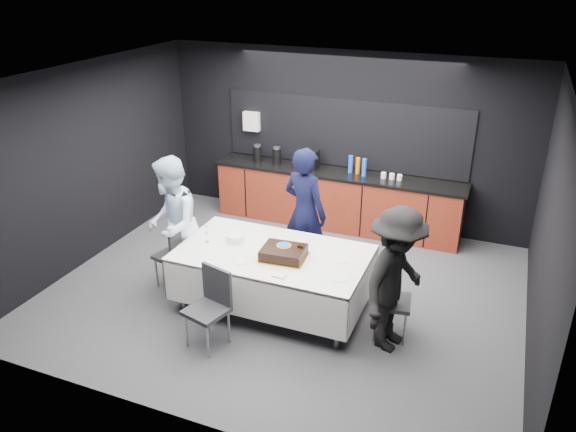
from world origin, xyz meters
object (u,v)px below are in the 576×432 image
at_px(cake_assembly, 284,253).
at_px(chair_left, 177,252).
at_px(person_right, 396,280).
at_px(party_table, 273,262).
at_px(chair_near, 211,302).
at_px(plate_stack, 235,238).
at_px(person_center, 305,212).
at_px(person_left, 172,224).
at_px(chair_right, 386,294).
at_px(champagne_flute, 206,230).

height_order(cake_assembly, chair_left, cake_assembly).
xyz_separation_m(cake_assembly, person_right, (1.37, -0.13, 0.00)).
height_order(chair_left, person_right, person_right).
bearing_deg(party_table, chair_near, -111.18).
distance_m(cake_assembly, plate_stack, 0.75).
bearing_deg(person_center, chair_near, 95.53).
height_order(chair_left, person_left, person_left).
relative_size(chair_right, chair_near, 1.00).
height_order(party_table, cake_assembly, cake_assembly).
bearing_deg(champagne_flute, party_table, 4.09).
relative_size(party_table, chair_right, 2.51).
distance_m(party_table, person_left, 1.44).
bearing_deg(cake_assembly, person_left, 177.04).
distance_m(champagne_flute, chair_left, 0.62).
xyz_separation_m(chair_right, person_right, (0.13, -0.18, 0.32)).
bearing_deg(person_right, chair_left, 101.18).
distance_m(chair_near, person_center, 1.97).
xyz_separation_m(chair_near, person_center, (0.41, 1.89, 0.38)).
bearing_deg(cake_assembly, chair_left, 178.42).
relative_size(cake_assembly, chair_right, 0.62).
bearing_deg(person_center, plate_stack, 73.75).
bearing_deg(cake_assembly, person_center, 96.72).
relative_size(party_table, plate_stack, 10.24).
relative_size(party_table, person_center, 1.27).
height_order(champagne_flute, person_center, person_center).
bearing_deg(person_left, chair_left, 34.56).
height_order(plate_stack, chair_right, chair_right).
distance_m(plate_stack, chair_left, 0.87).
distance_m(champagne_flute, chair_near, 1.08).
height_order(plate_stack, chair_near, chair_near).
height_order(plate_stack, person_left, person_left).
xyz_separation_m(plate_stack, champagne_flute, (-0.33, -0.14, 0.11)).
xyz_separation_m(cake_assembly, chair_near, (-0.54, -0.83, -0.31)).
height_order(cake_assembly, plate_stack, cake_assembly).
bearing_deg(person_center, chair_right, 161.42).
relative_size(chair_near, person_center, 0.51).
distance_m(cake_assembly, person_right, 1.38).
xyz_separation_m(person_center, person_left, (-1.48, -0.98, -0.01)).
bearing_deg(chair_right, person_left, 179.29).
bearing_deg(party_table, cake_assembly, -26.14).
xyz_separation_m(party_table, person_right, (1.55, -0.22, 0.21)).
bearing_deg(cake_assembly, party_table, 153.86).
bearing_deg(chair_right, champagne_flute, -179.48).
xyz_separation_m(champagne_flute, chair_left, (-0.47, 0.02, -0.40)).
relative_size(cake_assembly, person_right, 0.34).
bearing_deg(party_table, chair_left, -178.00).
bearing_deg(chair_left, person_right, -3.37).
distance_m(chair_left, chair_right, 2.78).
xyz_separation_m(cake_assembly, chair_left, (-1.53, 0.04, -0.31)).
bearing_deg(chair_left, plate_stack, 8.96).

